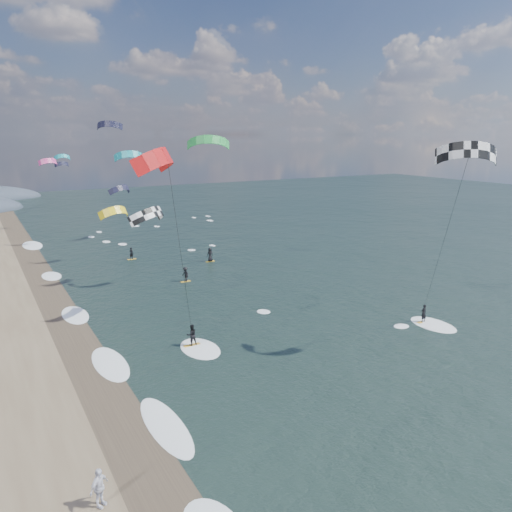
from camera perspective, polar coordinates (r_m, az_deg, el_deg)
ground at (r=28.80m, az=14.49°, el=-18.52°), size 260.00×260.00×0.00m
wet_sand_strip at (r=31.47m, az=-16.39°, el=-15.68°), size 3.00×240.00×0.00m
kitesurfer_near_a at (r=36.15m, az=22.28°, el=6.24°), size 7.55×9.13×15.25m
kitesurfer_near_b at (r=30.22m, az=-8.84°, el=3.10°), size 6.82×9.18×15.03m
far_kitesurfers at (r=57.85m, az=-7.97°, el=-0.77°), size 9.15×13.31×1.73m
bg_kite_field at (r=67.17m, az=-16.12°, el=9.92°), size 11.97×74.27×10.10m
shoreline_surf at (r=35.84m, az=-16.34°, el=-11.90°), size 2.40×79.40×0.11m
beach_walker at (r=23.75m, az=-17.48°, el=-23.95°), size 1.09×0.96×1.77m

